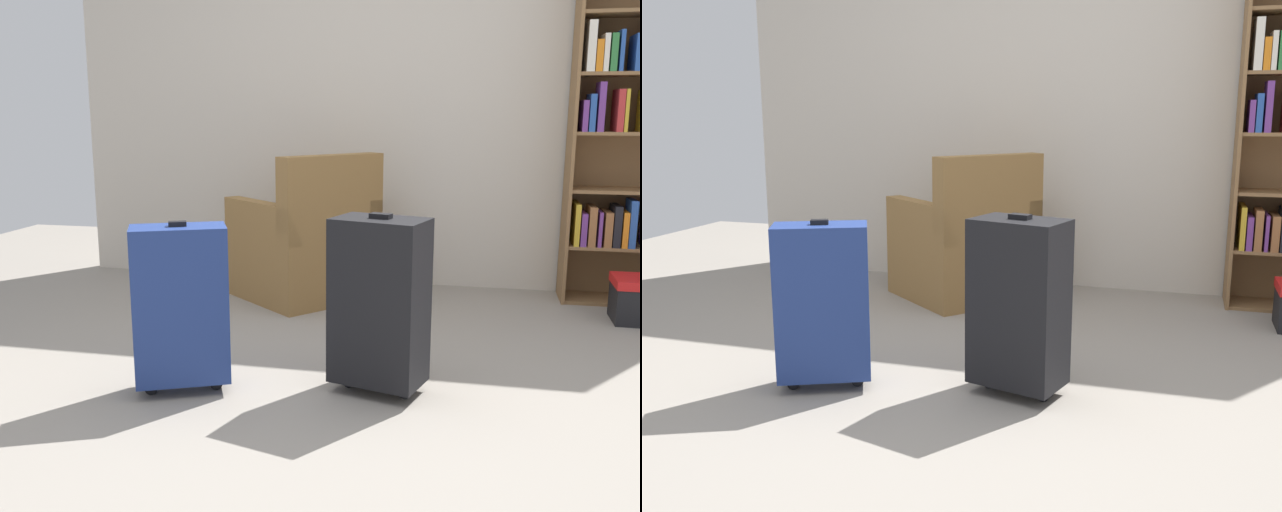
# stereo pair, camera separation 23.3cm
# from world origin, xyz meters

# --- Properties ---
(ground_plane) EXTENTS (7.71, 7.71, 0.00)m
(ground_plane) POSITION_xyz_m (0.00, 0.00, 0.00)
(ground_plane) COLOR gray
(back_wall) EXTENTS (4.41, 0.10, 2.60)m
(back_wall) POSITION_xyz_m (0.00, 2.21, 1.30)
(back_wall) COLOR beige
(back_wall) RESTS_ON ground
(armchair) EXTENTS (0.99, 0.99, 0.90)m
(armchair) POSITION_xyz_m (-0.50, 1.67, 0.32)
(armchair) COLOR olive
(armchair) RESTS_ON ground
(mug) EXTENTS (0.12, 0.08, 0.10)m
(mug) POSITION_xyz_m (0.06, 1.65, 0.05)
(mug) COLOR #1959A5
(mug) RESTS_ON ground
(suitcase_black) EXTENTS (0.42, 0.33, 0.75)m
(suitcase_black) POSITION_xyz_m (0.15, 0.25, 0.39)
(suitcase_black) COLOR black
(suitcase_black) RESTS_ON ground
(suitcase_navy_blue) EXTENTS (0.43, 0.34, 0.72)m
(suitcase_navy_blue) POSITION_xyz_m (-0.64, 0.08, 0.37)
(suitcase_navy_blue) COLOR navy
(suitcase_navy_blue) RESTS_ON ground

